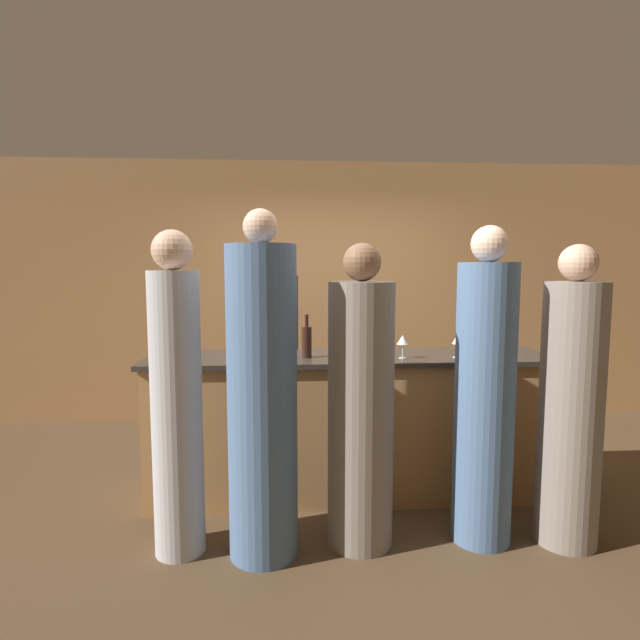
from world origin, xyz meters
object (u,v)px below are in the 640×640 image
(bartender, at_px, (279,360))
(guest_3, at_px, (177,402))
(guest_1, at_px, (484,397))
(guest_4, at_px, (571,408))
(guest_2, at_px, (361,409))
(wine_bottle_0, at_px, (307,341))
(guest_0, at_px, (262,399))

(bartender, xyz_separation_m, guest_3, (-0.55, -1.54, 0.04))
(guest_1, bearing_deg, guest_4, -6.65)
(guest_2, bearing_deg, guest_4, -3.17)
(guest_2, xyz_separation_m, guest_3, (-1.07, -0.03, 0.07))
(bartender, xyz_separation_m, wine_bottle_0, (0.22, -0.90, 0.30))
(guest_4, distance_m, wine_bottle_0, 1.72)
(guest_0, bearing_deg, guest_2, 8.39)
(guest_4, bearing_deg, bartender, 138.22)
(guest_0, bearing_deg, guest_4, 0.50)
(guest_3, xyz_separation_m, guest_4, (2.32, -0.04, -0.06))
(bartender, height_order, wine_bottle_0, bartender)
(guest_0, bearing_deg, bartender, 87.78)
(guest_2, height_order, guest_4, guest_2)
(guest_1, bearing_deg, guest_3, -179.33)
(guest_2, bearing_deg, guest_1, -0.79)
(guest_1, height_order, guest_3, guest_1)
(guest_2, bearing_deg, wine_bottle_0, 116.11)
(guest_0, xyz_separation_m, guest_1, (1.32, 0.07, -0.03))
(guest_1, xyz_separation_m, guest_3, (-1.81, -0.02, 0.01))
(bartender, xyz_separation_m, guest_0, (-0.06, -1.59, 0.07))
(guest_0, bearing_deg, wine_bottle_0, 68.25)
(guest_4, bearing_deg, guest_0, -179.50)
(guest_2, bearing_deg, guest_0, -171.61)
(guest_2, height_order, guest_3, guest_3)
(guest_2, relative_size, guest_3, 0.96)
(bartender, height_order, guest_4, bartender)
(guest_1, distance_m, wine_bottle_0, 1.24)
(bartender, height_order, guest_2, bartender)
(bartender, xyz_separation_m, guest_4, (1.77, -1.58, -0.02))
(guest_1, distance_m, guest_3, 1.81)
(guest_3, bearing_deg, bartender, 70.19)
(guest_2, xyz_separation_m, guest_4, (1.25, -0.07, 0.00))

